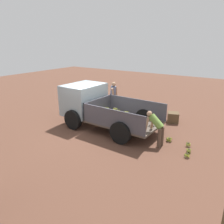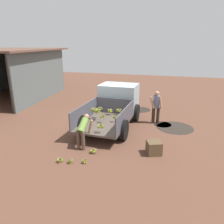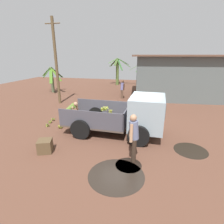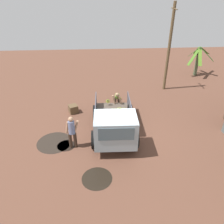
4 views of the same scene
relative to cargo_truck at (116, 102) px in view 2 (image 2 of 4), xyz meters
name	(u,v)px [view 2 (image 2 of 4)]	position (x,y,z in m)	size (l,w,h in m)	color
ground	(106,121)	(-0.30, 0.49, -1.00)	(36.00, 36.00, 0.00)	brown
mud_patch_0	(162,124)	(0.07, -2.44, -1.00)	(0.90, 0.90, 0.01)	black
mud_patch_1	(140,110)	(2.31, -0.92, -1.00)	(1.28, 1.28, 0.01)	black
mud_patch_2	(175,128)	(-0.22, -3.07, -1.00)	(1.78, 1.78, 0.01)	#2B231D
cargo_truck	(116,102)	(0.00, 0.00, 0.00)	(4.61, 2.36, 1.87)	brown
warehouse_shed	(13,63)	(3.22, 8.92, 1.54)	(8.67, 6.79, 3.57)	#586161
person_foreground_visitor	(156,106)	(0.16, -2.06, -0.05)	(0.38, 0.67, 1.71)	#37281E
person_worker_loading	(83,129)	(-3.42, 0.41, -0.24)	(0.73, 0.64, 1.30)	brown
banana_bunch_on_ground_0	(60,160)	(-4.73, 0.74, -0.90)	(0.23, 0.21, 0.17)	#443E2C
banana_bunch_on_ground_1	(93,151)	(-3.78, -0.14, -0.90)	(0.26, 0.25, 0.18)	#4C4431
banana_bunch_on_ground_2	(70,161)	(-4.69, 0.36, -0.91)	(0.18, 0.19, 0.17)	brown
banana_bunch_on_ground_3	(85,161)	(-4.54, -0.11, -0.90)	(0.19, 0.19, 0.18)	#4D4632
wooden_crate_0	(154,148)	(-3.18, -2.33, -0.75)	(0.51, 0.51, 0.50)	brown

